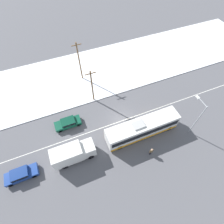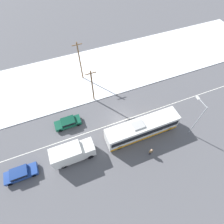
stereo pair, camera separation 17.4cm
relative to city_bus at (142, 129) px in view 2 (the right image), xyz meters
name	(u,v)px [view 2 (the right image)]	position (x,y,z in m)	size (l,w,h in m)	color
ground_plane	(122,121)	(-1.89, 3.43, -1.67)	(120.00, 120.00, 0.00)	#56565B
snow_lot	(97,71)	(-1.89, 17.06, -1.61)	(80.00, 15.37, 0.12)	white
lane_marking_center	(122,121)	(-1.89, 3.43, -1.67)	(60.00, 0.12, 0.00)	silver
city_bus	(142,129)	(0.00, 0.00, 0.00)	(11.94, 2.57, 3.43)	white
box_truck	(72,153)	(-11.32, 0.10, 0.02)	(6.26, 2.30, 3.09)	silver
sedan_car	(68,122)	(-10.70, 6.10, -0.93)	(4.36, 1.80, 1.35)	#0F4733
parked_car_near_truck	(20,173)	(-18.90, 0.27, -0.89)	(4.49, 1.80, 1.43)	navy
pedestrian_at_stop	(151,152)	(-0.35, -3.76, -0.57)	(0.65, 0.29, 1.80)	#23232D
streetlamp	(198,116)	(7.50, -2.38, 2.83)	(0.36, 2.30, 7.16)	#9EA3A8
utility_pole_roadside	(92,86)	(-4.90, 9.81, 2.04)	(1.80, 0.24, 7.06)	brown
utility_pole_snowlot	(80,61)	(-5.24, 16.16, 2.69)	(1.80, 0.24, 8.35)	brown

